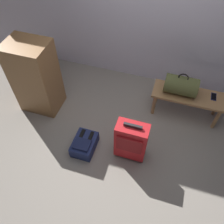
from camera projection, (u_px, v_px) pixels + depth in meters
The scene contains 7 objects.
ground_plane at pixel (116, 150), 3.15m from camera, with size 6.60×6.60×0.00m, color gray.
bench at pixel (188, 98), 3.29m from camera, with size 1.00×0.36×0.41m.
duffel_bag_olive at pixel (181, 85), 3.17m from camera, with size 0.44×0.26×0.34m.
cell_phone at pixel (214, 97), 3.21m from camera, with size 0.07×0.14×0.01m.
suitcase_upright_red at pixel (131, 141), 2.86m from camera, with size 0.39×0.23×0.65m.
backpack_navy at pixel (84, 144), 3.10m from camera, with size 0.28×0.38×0.21m.
side_cabinet at pixel (36, 78), 3.26m from camera, with size 0.56×0.44×1.10m.
Camera 1 is at (0.44, -1.54, 2.76)m, focal length 37.57 mm.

